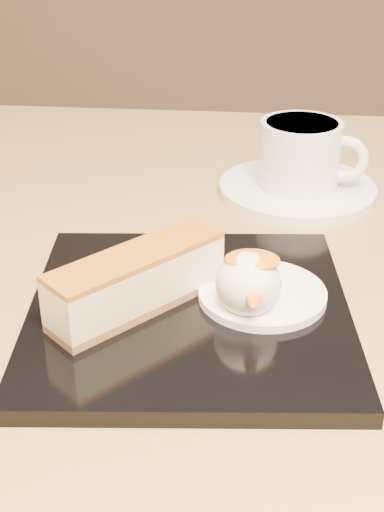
# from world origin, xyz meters

# --- Properties ---
(table) EXTENTS (0.80, 0.80, 0.72)m
(table) POSITION_xyz_m (0.00, 0.00, 0.56)
(table) COLOR black
(table) RESTS_ON ground
(dessert_plate) EXTENTS (0.24, 0.24, 0.01)m
(dessert_plate) POSITION_xyz_m (0.00, -0.08, 0.73)
(dessert_plate) COLOR black
(dessert_plate) RESTS_ON table
(cheesecake) EXTENTS (0.11, 0.12, 0.04)m
(cheesecake) POSITION_xyz_m (-0.03, -0.09, 0.75)
(cheesecake) COLOR brown
(cheesecake) RESTS_ON dessert_plate
(cream_smear) EXTENTS (0.09, 0.09, 0.01)m
(cream_smear) POSITION_xyz_m (0.05, -0.07, 0.73)
(cream_smear) COLOR white
(cream_smear) RESTS_ON dessert_plate
(ice_cream_scoop) EXTENTS (0.04, 0.04, 0.04)m
(ice_cream_scoop) POSITION_xyz_m (0.04, -0.09, 0.75)
(ice_cream_scoop) COLOR white
(ice_cream_scoop) RESTS_ON cream_smear
(mango_sauce) EXTENTS (0.04, 0.03, 0.01)m
(mango_sauce) POSITION_xyz_m (0.04, -0.09, 0.77)
(mango_sauce) COLOR orange
(mango_sauce) RESTS_ON ice_cream_scoop
(mint_sprig) EXTENTS (0.04, 0.03, 0.00)m
(mint_sprig) POSITION_xyz_m (0.02, -0.04, 0.74)
(mint_sprig) COLOR #2F8F45
(mint_sprig) RESTS_ON cream_smear
(saucer) EXTENTS (0.15, 0.15, 0.01)m
(saucer) POSITION_xyz_m (0.08, 0.14, 0.72)
(saucer) COLOR white
(saucer) RESTS_ON table
(coffee_cup) EXTENTS (0.10, 0.08, 0.06)m
(coffee_cup) POSITION_xyz_m (0.08, 0.14, 0.76)
(coffee_cup) COLOR white
(coffee_cup) RESTS_ON saucer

